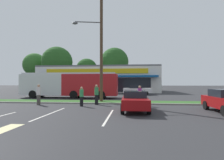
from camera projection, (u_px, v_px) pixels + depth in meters
grass_median at (80, 102)px, 17.89m from camera, size 56.00×2.20×0.12m
curb_lip at (76, 103)px, 16.67m from camera, size 56.00×0.24×0.12m
parking_stripe_2 at (50, 114)px, 11.33m from camera, size 0.12×4.80×0.01m
parking_stripe_3 at (109, 116)px, 10.41m from camera, size 0.12×4.80×0.01m
lot_arrow at (6, 128)px, 7.66m from camera, size 0.70×1.60×0.01m
storefront_building at (102, 79)px, 40.80m from camera, size 24.63×15.04×5.40m
tree_far_left at (35, 65)px, 51.21m from camera, size 6.61×6.61×10.44m
tree_left at (57, 62)px, 47.59m from camera, size 8.14×8.14×11.60m
tree_mid_left at (87, 69)px, 50.13m from camera, size 5.96×5.96×8.78m
tree_mid at (114, 62)px, 49.96m from camera, size 7.86×7.86×11.79m
utility_pole at (100, 43)px, 17.71m from camera, size 3.13×2.38×11.09m
city_bus at (70, 84)px, 23.28m from camera, size 12.60×2.69×3.25m
car_0 at (66, 90)px, 28.45m from camera, size 4.60×1.91×1.54m
car_2 at (137, 90)px, 28.69m from camera, size 4.45×1.99×1.61m
car_4 at (135, 101)px, 12.43m from camera, size 1.85×4.21×1.37m
pedestrian_near_bench at (140, 96)px, 15.38m from camera, size 0.35×0.35×1.71m
pedestrian_by_pole at (39, 95)px, 15.83m from camera, size 0.37×0.37×1.82m
pedestrian_mid at (82, 96)px, 14.88m from camera, size 0.33×0.33×1.63m
pedestrian_far at (97, 95)px, 15.99m from camera, size 0.36×0.36×1.80m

